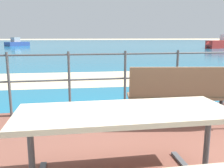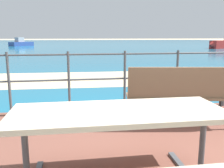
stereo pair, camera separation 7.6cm
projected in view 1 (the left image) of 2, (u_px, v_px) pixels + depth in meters
The scene contains 7 objects.
sea_water at pixel (75, 44), 40.84m from camera, with size 90.00×90.00×0.01m, color #196B8E.
beach_strip at pixel (99, 78), 8.18m from camera, with size 54.00×2.98×0.01m, color beige.
picnic_table at pixel (124, 132), 1.96m from camera, with size 1.71×1.34×0.77m.
park_bench at pixel (182, 91), 3.55m from camera, with size 1.60×0.66×0.92m.
railing_fence at pixel (125, 75), 4.35m from camera, with size 5.94×0.04×1.09m.
boat_near at pixel (17, 43), 34.23m from camera, with size 3.27×3.22×1.19m.
boat_far at pixel (222, 44), 27.98m from camera, with size 5.15×2.41×1.55m.
Camera 1 is at (-0.97, -1.81, 1.40)m, focal length 39.25 mm.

